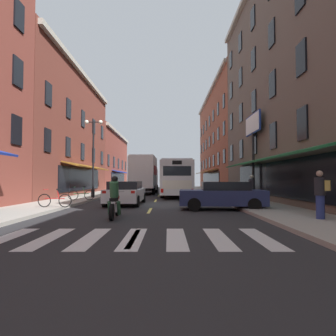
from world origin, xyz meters
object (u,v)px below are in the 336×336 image
Objects in this scene: billboard_sign at (254,133)px; pedestrian_near at (322,193)px; sedan_near at (224,195)px; box_truck at (146,175)px; pedestrian_mid at (253,189)px; motorcycle_rider at (116,200)px; street_lamp_twin at (95,155)px; transit_bus at (178,178)px; sedan_far at (127,193)px; bicycle_mid at (56,200)px; sedan_mid at (151,185)px; bicycle_near at (83,195)px.

billboard_sign is 3.63× the size of pedestrian_near.
box_truck is at bearing 108.22° from sedan_near.
billboard_sign is 5.76m from pedestrian_mid.
motorcycle_rider is 0.34× the size of street_lamp_twin.
transit_bus is 2.42× the size of sedan_far.
billboard_sign reaches higher than sedan_near.
box_truck is 1.74× the size of sedan_far.
billboard_sign is 11.28m from pedestrian_near.
motorcycle_rider is at bearing -71.19° from street_lamp_twin.
transit_bus reaches higher than sedan_far.
box_truck is 4.74× the size of bicycle_mid.
motorcycle_rider reaches higher than sedan_mid.
street_lamp_twin is at bearing -147.82° from transit_bus.
transit_bus reaches higher than sedan_mid.
billboard_sign is 13.35m from box_truck.
motorcycle_rider is (-8.26, -9.33, -4.15)m from billboard_sign.
pedestrian_mid is 12.41m from street_lamp_twin.
bicycle_mid is (-3.08, -3.03, -0.22)m from sedan_far.
sedan_near is at bearing 33.53° from motorcycle_rider.
transit_bus reaches higher than pedestrian_mid.
motorcycle_rider is 7.53m from pedestrian_near.
pedestrian_near reaches higher than bicycle_near.
sedan_near is at bearing -71.78° from box_truck.
transit_bus is 9.90m from bicycle_near.
sedan_near is at bearing 1.56° from bicycle_mid.
street_lamp_twin reaches higher than box_truck.
sedan_far is 2.72× the size of bicycle_mid.
bicycle_near is at bearing -97.66° from sedan_mid.
pedestrian_mid is at bearing -67.85° from transit_bus.
motorcycle_rider is at bearing -40.24° from bicycle_mid.
pedestrian_near is (11.13, -9.17, 0.53)m from bicycle_near.
street_lamp_twin reaches higher than pedestrian_mid.
billboard_sign is 8.60m from transit_bus.
pedestrian_near reaches higher than sedan_mid.
box_truck is 4.81× the size of bicycle_near.
billboard_sign is 0.54× the size of transit_bus.
bicycle_mid is at bearing 139.76° from motorcycle_rider.
billboard_sign is at bearing 60.85° from sedan_near.
sedan_near is at bearing 110.26° from pedestrian_mid.
sedan_near is 5.15m from pedestrian_near.
pedestrian_near reaches higher than sedan_far.
box_truck is 15.66m from pedestrian_mid.
bicycle_mid is (-8.37, -0.23, -0.22)m from sedan_near.
pedestrian_mid is (6.94, 5.28, 0.27)m from motorcycle_rider.
bicycle_mid is at bearing -151.68° from billboard_sign.
box_truck is 16.77m from sedan_near.
pedestrian_mid is at bearing 37.27° from motorcycle_rider.
billboard_sign is at bearing -42.40° from pedestrian_mid.
bicycle_mid is at bearing -117.63° from transit_bus.
motorcycle_rider is 8.76m from bicycle_near.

